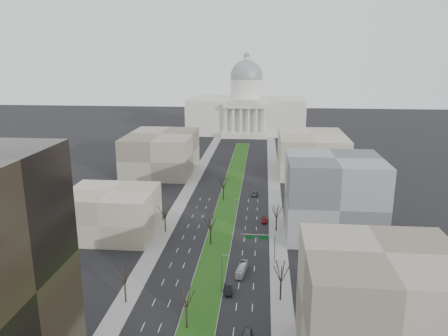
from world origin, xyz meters
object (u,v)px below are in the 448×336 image
Objects in this scene: car_black at (228,289)px; car_grey_near at (247,335)px; box_van at (242,269)px; car_grey_far at (255,194)px; car_red at (264,220)px.

car_grey_near is at bearing -81.81° from car_black.
car_grey_near is 17.48m from car_black.
box_van reaches higher than car_black.
car_grey_far is at bearing 97.38° from box_van.
car_black is at bearing 110.68° from car_grey_near.
car_red is at bearing 70.84° from car_black.
box_van reaches higher than car_grey_far.
car_black is at bearing -96.71° from box_van.
car_grey_near is 0.96× the size of car_grey_far.
car_grey_far is (-0.57, 89.32, -0.12)m from car_grey_near.
box_van is (-5.63, -35.33, 0.43)m from car_red.
car_grey_near is at bearing -75.73° from box_van.
car_red is 35.78m from box_van.
car_black is (-5.07, 16.73, 0.03)m from car_grey_near.
car_grey_far is at bearing 77.79° from car_black.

